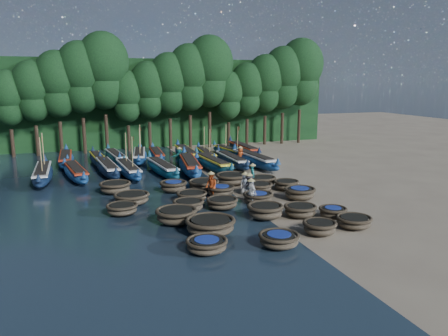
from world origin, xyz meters
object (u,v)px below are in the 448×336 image
object	(u,v)px
fisherman_0	(245,183)
long_boat_11	(116,157)
coracle_5	(176,215)
long_boat_3	(128,169)
long_boat_1	(75,172)
long_boat_2	(108,168)
long_boat_0	(43,174)
coracle_10	(122,209)
coracle_14	(300,193)
coracle_23	(232,178)
fisherman_3	(249,185)
fisherman_6	(240,155)
coracle_17	(221,190)
long_boat_13	(157,155)
coracle_2	(279,239)
long_boat_15	(206,154)
long_boat_5	(190,165)
coracle_18	(259,187)
coracle_8	(300,210)
fisherman_1	(252,174)
long_boat_7	(232,160)
long_boat_16	(230,152)
long_boat_14	(186,154)
coracle_21	(173,186)
fisherman_2	(211,185)
coracle_15	(132,198)
coracle_24	(263,181)
long_boat_9	(66,159)
fisherman_5	(179,156)
long_boat_4	(162,168)
long_boat_6	(212,163)
coracle_20	(115,187)
coracle_22	(204,185)
long_boat_10	(98,159)
coracle_11	(189,205)
coracle_6	(210,225)
long_boat_12	(140,156)
coracle_12	(222,203)
coracle_19	(286,184)
coracle_16	(192,196)
fisherman_4	(251,192)
coracle_3	(320,227)
long_boat_17	(244,149)
long_boat_8	(254,160)

from	to	relation	value
fisherman_0	long_boat_11	bearing A→B (deg)	104.34
coracle_5	long_boat_3	distance (m)	13.10
long_boat_1	long_boat_2	size ratio (longest dim) A/B	0.99
long_boat_0	coracle_10	bearing A→B (deg)	-65.85
coracle_14	long_boat_11	xyz separation A→B (m)	(-10.16, 17.36, 0.06)
coracle_23	fisherman_3	size ratio (longest dim) A/B	1.63
fisherman_6	coracle_23	bearing A→B (deg)	123.73
coracle_17	long_boat_13	world-z (taller)	long_boat_13
coracle_2	long_boat_15	world-z (taller)	long_boat_15
long_boat_5	coracle_18	bearing A→B (deg)	-64.17
long_boat_13	long_boat_15	bearing A→B (deg)	-15.68
coracle_8	fisherman_1	bearing A→B (deg)	88.62
long_boat_7	long_boat_16	bearing A→B (deg)	71.94
long_boat_14	fisherman_0	size ratio (longest dim) A/B	5.12
coracle_21	fisherman_2	xyz separation A→B (m)	(1.93, -2.66, 0.50)
coracle_8	coracle_15	xyz separation A→B (m)	(-8.76, 5.64, 0.01)
coracle_2	coracle_24	world-z (taller)	coracle_24
coracle_10	long_boat_9	world-z (taller)	long_boat_9
long_boat_7	fisherman_5	xyz separation A→B (m)	(-4.42, 1.75, 0.30)
long_boat_4	long_boat_6	bearing A→B (deg)	-1.51
coracle_15	coracle_20	distance (m)	3.23
coracle_22	long_boat_16	size ratio (longest dim) A/B	0.31
long_boat_0	long_boat_10	size ratio (longest dim) A/B	1.16
coracle_24	long_boat_15	distance (m)	11.87
long_boat_14	long_boat_6	bearing A→B (deg)	-80.17
long_boat_14	coracle_11	bearing A→B (deg)	-102.56
coracle_17	long_boat_9	distance (m)	18.05
coracle_11	coracle_6	bearing A→B (deg)	-88.66
long_boat_16	coracle_6	bearing A→B (deg)	-120.85
long_boat_1	long_boat_12	world-z (taller)	long_boat_12
fisherman_2	coracle_12	bearing A→B (deg)	-13.57
coracle_12	coracle_19	bearing A→B (deg)	26.49
coracle_16	fisherman_4	bearing A→B (deg)	-30.56
coracle_15	long_boat_11	size ratio (longest dim) A/B	0.31
long_boat_12	fisherman_2	bearing A→B (deg)	-71.71
coracle_24	coracle_10	bearing A→B (deg)	-160.11
coracle_3	long_boat_3	xyz separation A→B (m)	(-7.50, 17.11, 0.14)
coracle_18	long_boat_16	distance (m)	14.45
coracle_19	long_boat_17	size ratio (longest dim) A/B	0.24
fisherman_3	coracle_22	bearing A→B (deg)	-170.85
coracle_14	long_boat_3	size ratio (longest dim) A/B	0.27
long_boat_12	fisherman_2	size ratio (longest dim) A/B	4.01
coracle_22	fisherman_5	bearing A→B (deg)	87.45
coracle_14	long_boat_6	distance (m)	11.22
coracle_19	fisherman_0	xyz separation A→B (m)	(-3.22, -0.18, 0.41)
coracle_3	fisherman_2	xyz separation A→B (m)	(-3.23, 8.09, 0.54)
coracle_22	long_boat_0	world-z (taller)	long_boat_0
coracle_8	coracle_22	size ratio (longest dim) A/B	0.96
long_boat_5	long_boat_8	distance (m)	6.19
long_boat_6	long_boat_10	size ratio (longest dim) A/B	1.19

